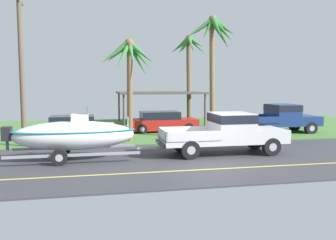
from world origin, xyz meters
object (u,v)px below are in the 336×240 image
object	(u,v)px
palm_tree_near_left	(189,56)
palm_tree_near_right	(129,62)
pickup_truck_towing	(231,131)
palm_tree_mid	(214,40)
carport_awning	(159,93)
parked_sedan_near	(76,128)
boat_on_trailer	(74,135)
parked_sedan_far	(162,122)
parked_pickup_background	(282,117)
utility_pole	(21,66)

from	to	relation	value
palm_tree_near_left	palm_tree_near_right	bearing A→B (deg)	-122.42
pickup_truck_towing	palm_tree_mid	size ratio (longest dim) A/B	0.84
carport_awning	parked_sedan_near	bearing A→B (deg)	-131.27
boat_on_trailer	carport_awning	xyz separation A→B (m)	(6.01, 12.82, 1.42)
parked_sedan_far	palm_tree_near_left	xyz separation A→B (m)	(3.30, 5.58, 4.84)
boat_on_trailer	carport_awning	world-z (taller)	carport_awning
palm_tree_near_right	carport_awning	bearing A→B (deg)	69.05
parked_pickup_background	palm_tree_near_left	distance (m)	9.85
palm_tree_near_left	palm_tree_near_right	distance (m)	10.95
parked_sedan_far	utility_pole	bearing A→B (deg)	-151.72
parked_pickup_background	carport_awning	distance (m)	9.84
palm_tree_mid	utility_pole	distance (m)	10.34
parked_sedan_near	palm_tree_near_right	size ratio (longest dim) A/B	0.77
parked_sedan_near	utility_pole	size ratio (longest dim) A/B	0.55
boat_on_trailer	parked_sedan_near	distance (m)	5.76
parked_sedan_near	palm_tree_mid	bearing A→B (deg)	-10.56
carport_awning	palm_tree_mid	world-z (taller)	palm_tree_mid
boat_on_trailer	carport_awning	bearing A→B (deg)	64.86
pickup_truck_towing	parked_sedan_far	size ratio (longest dim) A/B	1.31
parked_sedan_far	palm_tree_near_left	bearing A→B (deg)	59.35
parked_sedan_near	palm_tree_mid	world-z (taller)	palm_tree_mid
parked_sedan_far	palm_tree_mid	world-z (taller)	palm_tree_mid
parked_sedan_near	utility_pole	xyz separation A→B (m)	(-2.42, -2.04, 3.39)
parked_sedan_far	pickup_truck_towing	bearing A→B (deg)	-78.40
parked_sedan_far	palm_tree_near_left	world-z (taller)	palm_tree_near_left
pickup_truck_towing	parked_pickup_background	distance (m)	8.26
carport_awning	palm_tree_mid	bearing A→B (deg)	-79.55
pickup_truck_towing	parked_sedan_far	xyz separation A→B (m)	(-1.64, 7.97, -0.37)
pickup_truck_towing	parked_sedan_far	bearing A→B (deg)	101.60
boat_on_trailer	parked_sedan_far	bearing A→B (deg)	56.34
carport_awning	palm_tree_near_right	world-z (taller)	palm_tree_near_right
palm_tree_near_right	palm_tree_mid	distance (m)	4.98
parked_pickup_background	parked_sedan_far	xyz separation A→B (m)	(-7.49, 2.15, -0.37)
boat_on_trailer	palm_tree_mid	xyz separation A→B (m)	(7.59, 4.30, 4.61)
parked_pickup_background	parked_sedan_near	bearing A→B (deg)	-179.66
pickup_truck_towing	utility_pole	distance (m)	10.68
parked_sedan_far	palm_tree_mid	bearing A→B (deg)	-58.18
pickup_truck_towing	parked_pickup_background	world-z (taller)	parked_pickup_background
parked_sedan_far	carport_awning	distance (m)	5.22
parked_pickup_background	utility_pole	world-z (taller)	utility_pole
palm_tree_near_left	boat_on_trailer	bearing A→B (deg)	-122.45
carport_awning	palm_tree_near_left	world-z (taller)	palm_tree_near_left
pickup_truck_towing	palm_tree_mid	bearing A→B (deg)	81.50
parked_sedan_near	palm_tree_near_right	bearing A→B (deg)	-25.22
pickup_truck_towing	parked_sedan_near	bearing A→B (deg)	141.14
palm_tree_near_left	parked_pickup_background	bearing A→B (deg)	-61.55
palm_tree_near_left	utility_pole	xyz separation A→B (m)	(-11.22, -9.83, -1.45)
palm_tree_near_right	boat_on_trailer	bearing A→B (deg)	-122.51
palm_tree_near_left	palm_tree_mid	distance (m)	9.31
carport_awning	pickup_truck_towing	bearing A→B (deg)	-85.86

